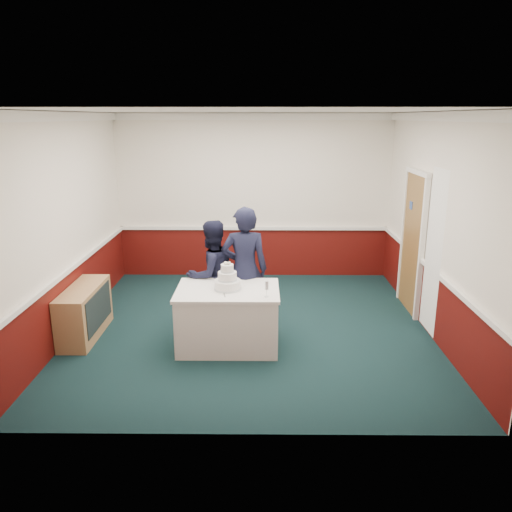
{
  "coord_description": "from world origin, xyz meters",
  "views": [
    {
      "loc": [
        0.13,
        -6.63,
        2.92
      ],
      "look_at": [
        0.07,
        -0.1,
        1.1
      ],
      "focal_mm": 35.0,
      "sensor_mm": 36.0,
      "label": 1
    }
  ],
  "objects_px": {
    "wedding_cake": "(227,281)",
    "cake_table": "(228,317)",
    "cake_knife": "(224,294)",
    "champagne_flute": "(267,286)",
    "sideboard": "(85,312)",
    "person_man": "(212,275)",
    "person_woman": "(245,270)"
  },
  "relations": [
    {
      "from": "wedding_cake",
      "to": "cake_table",
      "type": "bearing_deg",
      "value": -90.0
    },
    {
      "from": "cake_table",
      "to": "champagne_flute",
      "type": "height_order",
      "value": "champagne_flute"
    },
    {
      "from": "sideboard",
      "to": "champagne_flute",
      "type": "relative_size",
      "value": 5.85
    },
    {
      "from": "champagne_flute",
      "to": "sideboard",
      "type": "bearing_deg",
      "value": 167.11
    },
    {
      "from": "cake_table",
      "to": "person_woman",
      "type": "xyz_separation_m",
      "value": [
        0.2,
        0.54,
        0.49
      ]
    },
    {
      "from": "cake_table",
      "to": "champagne_flute",
      "type": "xyz_separation_m",
      "value": [
        0.5,
        -0.28,
        0.53
      ]
    },
    {
      "from": "cake_knife",
      "to": "champagne_flute",
      "type": "xyz_separation_m",
      "value": [
        0.53,
        -0.08,
        0.14
      ]
    },
    {
      "from": "person_woman",
      "to": "champagne_flute",
      "type": "bearing_deg",
      "value": 107.1
    },
    {
      "from": "champagne_flute",
      "to": "person_man",
      "type": "height_order",
      "value": "person_man"
    },
    {
      "from": "sideboard",
      "to": "cake_table",
      "type": "bearing_deg",
      "value": -8.27
    },
    {
      "from": "wedding_cake",
      "to": "cake_knife",
      "type": "xyz_separation_m",
      "value": [
        -0.03,
        -0.2,
        -0.11
      ]
    },
    {
      "from": "cake_table",
      "to": "champagne_flute",
      "type": "distance_m",
      "value": 0.78
    },
    {
      "from": "champagne_flute",
      "to": "person_woman",
      "type": "height_order",
      "value": "person_woman"
    },
    {
      "from": "cake_table",
      "to": "cake_knife",
      "type": "xyz_separation_m",
      "value": [
        -0.03,
        -0.2,
        0.39
      ]
    },
    {
      "from": "champagne_flute",
      "to": "cake_table",
      "type": "bearing_deg",
      "value": 150.75
    },
    {
      "from": "sideboard",
      "to": "cake_knife",
      "type": "xyz_separation_m",
      "value": [
        1.96,
        -0.49,
        0.44
      ]
    },
    {
      "from": "wedding_cake",
      "to": "sideboard",
      "type": "bearing_deg",
      "value": 171.73
    },
    {
      "from": "cake_table",
      "to": "person_woman",
      "type": "bearing_deg",
      "value": 69.3
    },
    {
      "from": "cake_table",
      "to": "cake_knife",
      "type": "bearing_deg",
      "value": -98.53
    },
    {
      "from": "sideboard",
      "to": "cake_table",
      "type": "relative_size",
      "value": 0.91
    },
    {
      "from": "sideboard",
      "to": "person_man",
      "type": "xyz_separation_m",
      "value": [
        1.72,
        0.35,
        0.43
      ]
    },
    {
      "from": "champagne_flute",
      "to": "cake_knife",
      "type": "bearing_deg",
      "value": 171.42
    },
    {
      "from": "cake_table",
      "to": "cake_knife",
      "type": "relative_size",
      "value": 6.0
    },
    {
      "from": "person_man",
      "to": "person_woman",
      "type": "distance_m",
      "value": 0.49
    },
    {
      "from": "cake_knife",
      "to": "champagne_flute",
      "type": "bearing_deg",
      "value": -19.26
    },
    {
      "from": "sideboard",
      "to": "wedding_cake",
      "type": "bearing_deg",
      "value": -8.27
    },
    {
      "from": "wedding_cake",
      "to": "person_man",
      "type": "distance_m",
      "value": 0.7
    },
    {
      "from": "wedding_cake",
      "to": "person_man",
      "type": "height_order",
      "value": "person_man"
    },
    {
      "from": "wedding_cake",
      "to": "cake_knife",
      "type": "distance_m",
      "value": 0.23
    },
    {
      "from": "cake_table",
      "to": "person_man",
      "type": "bearing_deg",
      "value": 112.73
    },
    {
      "from": "cake_knife",
      "to": "champagne_flute",
      "type": "height_order",
      "value": "champagne_flute"
    },
    {
      "from": "person_man",
      "to": "person_woman",
      "type": "xyz_separation_m",
      "value": [
        0.47,
        -0.1,
        0.11
      ]
    }
  ]
}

